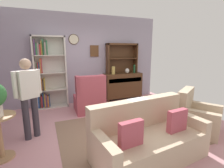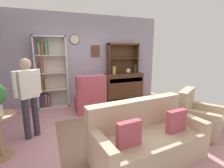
{
  "view_description": "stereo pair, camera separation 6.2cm",
  "coord_description": "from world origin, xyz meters",
  "px_view_note": "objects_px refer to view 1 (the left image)",
  "views": [
    {
      "loc": [
        -1.32,
        -3.22,
        1.72
      ],
      "look_at": [
        0.1,
        0.2,
        0.95
      ],
      "focal_mm": 26.72,
      "sensor_mm": 36.0,
      "label": 1
    },
    {
      "loc": [
        -1.26,
        -3.24,
        1.72
      ],
      "look_at": [
        0.1,
        0.2,
        0.95
      ],
      "focal_mm": 26.72,
      "sensor_mm": 36.0,
      "label": 2
    }
  ],
  "objects_px": {
    "bookshelf": "(48,74)",
    "sideboard_hutch": "(122,54)",
    "coffee_table": "(136,116)",
    "bottle_wine": "(134,69)",
    "armchair_floral": "(197,118)",
    "sideboard": "(123,85)",
    "couch_floral": "(147,139)",
    "person_reading": "(28,93)",
    "book_stack": "(137,110)",
    "wingback_chair": "(90,98)",
    "vase_round": "(127,71)",
    "vase_tall": "(113,70)"
  },
  "relations": [
    {
      "from": "bookshelf",
      "to": "sideboard_hutch",
      "type": "bearing_deg",
      "value": 0.61
    },
    {
      "from": "bookshelf",
      "to": "coffee_table",
      "type": "xyz_separation_m",
      "value": [
        1.62,
        -2.34,
        -0.67
      ]
    },
    {
      "from": "bottle_wine",
      "to": "armchair_floral",
      "type": "bearing_deg",
      "value": -88.77
    },
    {
      "from": "sideboard",
      "to": "armchair_floral",
      "type": "height_order",
      "value": "sideboard"
    },
    {
      "from": "sideboard_hutch",
      "to": "couch_floral",
      "type": "distance_m",
      "value": 3.55
    },
    {
      "from": "bookshelf",
      "to": "bottle_wine",
      "type": "xyz_separation_m",
      "value": [
        2.8,
        -0.17,
        0.04
      ]
    },
    {
      "from": "bottle_wine",
      "to": "person_reading",
      "type": "height_order",
      "value": "person_reading"
    },
    {
      "from": "book_stack",
      "to": "bottle_wine",
      "type": "bearing_deg",
      "value": 62.01
    },
    {
      "from": "bookshelf",
      "to": "couch_floral",
      "type": "bearing_deg",
      "value": -66.54
    },
    {
      "from": "armchair_floral",
      "to": "coffee_table",
      "type": "relative_size",
      "value": 1.32
    },
    {
      "from": "sideboard",
      "to": "wingback_chair",
      "type": "height_order",
      "value": "wingback_chair"
    },
    {
      "from": "bottle_wine",
      "to": "book_stack",
      "type": "relative_size",
      "value": 1.38
    },
    {
      "from": "couch_floral",
      "to": "wingback_chair",
      "type": "height_order",
      "value": "wingback_chair"
    },
    {
      "from": "armchair_floral",
      "to": "book_stack",
      "type": "relative_size",
      "value": 5.15
    },
    {
      "from": "sideboard_hutch",
      "to": "couch_floral",
      "type": "relative_size",
      "value": 0.59
    },
    {
      "from": "vase_round",
      "to": "armchair_floral",
      "type": "height_order",
      "value": "vase_round"
    },
    {
      "from": "person_reading",
      "to": "wingback_chair",
      "type": "bearing_deg",
      "value": 33.3
    },
    {
      "from": "bottle_wine",
      "to": "coffee_table",
      "type": "distance_m",
      "value": 2.57
    },
    {
      "from": "armchair_floral",
      "to": "coffee_table",
      "type": "distance_m",
      "value": 1.31
    },
    {
      "from": "couch_floral",
      "to": "wingback_chair",
      "type": "bearing_deg",
      "value": 98.14
    },
    {
      "from": "vase_tall",
      "to": "couch_floral",
      "type": "distance_m",
      "value": 3.12
    },
    {
      "from": "sideboard",
      "to": "bookshelf",
      "type": "bearing_deg",
      "value": 178.01
    },
    {
      "from": "vase_round",
      "to": "couch_floral",
      "type": "bearing_deg",
      "value": -111.59
    },
    {
      "from": "bookshelf",
      "to": "sideboard",
      "type": "relative_size",
      "value": 1.62
    },
    {
      "from": "vase_round",
      "to": "coffee_table",
      "type": "height_order",
      "value": "vase_round"
    },
    {
      "from": "sideboard",
      "to": "armchair_floral",
      "type": "relative_size",
      "value": 1.23
    },
    {
      "from": "sideboard",
      "to": "person_reading",
      "type": "relative_size",
      "value": 0.83
    },
    {
      "from": "bookshelf",
      "to": "sideboard_hutch",
      "type": "relative_size",
      "value": 1.91
    },
    {
      "from": "vase_round",
      "to": "armchair_floral",
      "type": "xyz_separation_m",
      "value": [
        0.32,
        -2.63,
        -0.72
      ]
    },
    {
      "from": "bottle_wine",
      "to": "couch_floral",
      "type": "bearing_deg",
      "value": -115.96
    },
    {
      "from": "vase_round",
      "to": "book_stack",
      "type": "relative_size",
      "value": 0.83
    },
    {
      "from": "bookshelf",
      "to": "sideboard_hutch",
      "type": "height_order",
      "value": "bookshelf"
    },
    {
      "from": "bookshelf",
      "to": "book_stack",
      "type": "xyz_separation_m",
      "value": [
        1.67,
        -2.29,
        -0.57
      ]
    },
    {
      "from": "vase_tall",
      "to": "wingback_chair",
      "type": "distance_m",
      "value": 1.36
    },
    {
      "from": "sideboard_hutch",
      "to": "vase_round",
      "type": "distance_m",
      "value": 0.6
    },
    {
      "from": "sideboard",
      "to": "book_stack",
      "type": "height_order",
      "value": "sideboard"
    },
    {
      "from": "sideboard",
      "to": "book_stack",
      "type": "distance_m",
      "value": 2.32
    },
    {
      "from": "sideboard",
      "to": "vase_round",
      "type": "relative_size",
      "value": 7.65
    },
    {
      "from": "bookshelf",
      "to": "coffee_table",
      "type": "distance_m",
      "value": 2.92
    },
    {
      "from": "book_stack",
      "to": "coffee_table",
      "type": "bearing_deg",
      "value": -135.76
    },
    {
      "from": "vase_round",
      "to": "bookshelf",
      "type": "bearing_deg",
      "value": 176.61
    },
    {
      "from": "person_reading",
      "to": "coffee_table",
      "type": "bearing_deg",
      "value": -16.4
    },
    {
      "from": "sideboard_hutch",
      "to": "coffee_table",
      "type": "relative_size",
      "value": 1.38
    },
    {
      "from": "vase_tall",
      "to": "bottle_wine",
      "type": "distance_m",
      "value": 0.78
    },
    {
      "from": "couch_floral",
      "to": "person_reading",
      "type": "distance_m",
      "value": 2.31
    },
    {
      "from": "vase_round",
      "to": "couch_floral",
      "type": "distance_m",
      "value": 3.28
    },
    {
      "from": "sideboard",
      "to": "coffee_table",
      "type": "distance_m",
      "value": 2.4
    },
    {
      "from": "vase_round",
      "to": "coffee_table",
      "type": "xyz_separation_m",
      "value": [
        -0.92,
        -2.19,
        -0.65
      ]
    },
    {
      "from": "vase_round",
      "to": "person_reading",
      "type": "relative_size",
      "value": 0.11
    },
    {
      "from": "vase_tall",
      "to": "vase_round",
      "type": "distance_m",
      "value": 0.52
    }
  ]
}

